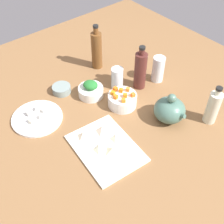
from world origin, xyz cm
name	(u,v)px	position (x,y,z in cm)	size (l,w,h in cm)	color
tabletop	(112,122)	(0.00, 0.00, 1.50)	(190.00, 190.00, 3.00)	brown
cutting_board	(106,148)	(11.74, -13.08, 3.50)	(31.37, 23.61, 1.00)	white
plate_tofu	(37,118)	(-22.76, -26.96, 3.60)	(23.81, 23.81, 1.20)	white
bowl_greens	(91,92)	(-20.11, 2.70, 5.50)	(12.70, 12.70, 5.00)	white
bowl_carrots	(122,100)	(-4.60, 10.37, 6.18)	(14.12, 14.12, 6.36)	white
bowl_small_side	(62,89)	(-31.94, -7.43, 4.85)	(9.51, 9.51, 3.71)	gray
teapot	(170,110)	(16.41, 20.81, 8.85)	(16.19, 14.56, 14.95)	#486D5F
bottle_0	(213,107)	(29.30, 34.73, 11.58)	(5.87, 5.87, 20.00)	silver
bottle_1	(140,70)	(-9.77, 26.71, 13.49)	(6.21, 6.21, 24.17)	#522521
bottle_2	(97,50)	(-37.98, 20.44, 14.07)	(5.91, 5.91, 25.71)	brown
drinking_glass_0	(158,69)	(-7.59, 37.91, 10.11)	(6.40, 6.40, 14.22)	white
drinking_glass_1	(117,78)	(-16.93, 17.46, 8.73)	(6.20, 6.20, 11.46)	white
carrot_cube_0	(124,100)	(-0.73, 7.62, 10.26)	(1.80, 1.80, 1.80)	orange
carrot_cube_1	(121,90)	(-6.92, 11.32, 10.26)	(1.80, 1.80, 1.80)	orange
carrot_cube_2	(133,95)	(-0.83, 13.70, 10.26)	(1.80, 1.80, 1.80)	orange
carrot_cube_3	(116,97)	(-4.91, 6.36, 10.26)	(1.80, 1.80, 1.80)	orange
carrot_cube_4	(113,93)	(-8.02, 7.17, 10.26)	(1.80, 1.80, 1.80)	orange
carrot_cube_5	(125,96)	(-2.81, 10.43, 10.26)	(1.80, 1.80, 1.80)	orange
carrot_cube_6	(128,89)	(-5.36, 14.35, 10.26)	(1.80, 1.80, 1.80)	orange
carrot_cube_7	(115,89)	(-9.55, 10.03, 10.26)	(1.80, 1.80, 1.80)	orange
chopped_greens_mound	(90,85)	(-20.11, 2.70, 9.86)	(7.53, 6.71, 3.71)	#26752E
tofu_cube_0	(31,121)	(-21.20, -30.44, 5.30)	(2.20, 2.20, 2.20)	white
tofu_cube_1	(42,117)	(-20.48, -25.36, 5.30)	(2.20, 2.20, 2.20)	white
tofu_cube_2	(29,113)	(-26.40, -28.89, 5.30)	(2.20, 2.20, 2.20)	silver
tofu_cube_3	(38,108)	(-26.54, -24.10, 5.30)	(2.20, 2.20, 2.20)	silver
tofu_cube_4	(45,111)	(-23.00, -22.13, 5.30)	(2.20, 2.20, 2.20)	silver
dumpling_0	(83,135)	(0.69, -17.02, 5.18)	(4.89, 4.30, 2.36)	beige
dumpling_1	(102,129)	(3.52, -8.69, 5.42)	(5.43, 4.65, 2.84)	beige
dumpling_2	(115,137)	(10.68, -6.87, 5.10)	(4.22, 3.91, 2.19)	beige
dumpling_3	(112,150)	(15.25, -12.43, 5.05)	(5.63, 4.88, 2.10)	beige
dumpling_4	(98,148)	(10.71, -16.24, 5.11)	(4.33, 3.70, 2.23)	beige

